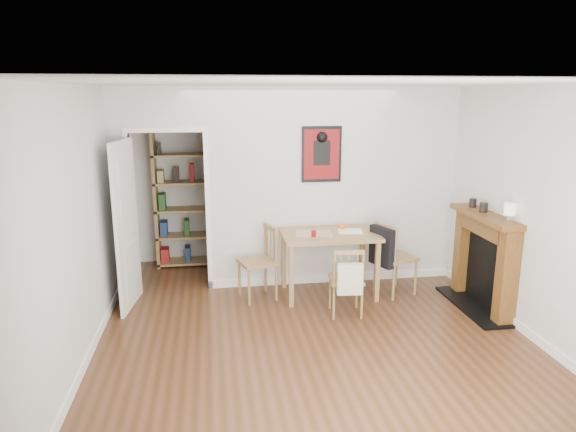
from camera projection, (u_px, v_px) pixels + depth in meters
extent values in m
plane|color=brown|center=(309.00, 327.00, 5.66)|extent=(5.20, 5.20, 0.00)
plane|color=silver|center=(278.00, 175.00, 7.86)|extent=(4.50, 0.00, 4.50)
plane|color=silver|center=(400.00, 317.00, 2.86)|extent=(4.50, 0.00, 4.50)
plane|color=silver|center=(85.00, 220.00, 5.03)|extent=(0.00, 5.20, 5.20)
plane|color=silver|center=(510.00, 206.00, 5.68)|extent=(0.00, 5.20, 5.20)
plane|color=silver|center=(312.00, 84.00, 5.05)|extent=(5.20, 5.20, 0.00)
cube|color=silver|center=(333.00, 188.00, 6.79)|extent=(3.35, 0.10, 2.60)
cube|color=silver|center=(122.00, 193.00, 6.39)|extent=(0.25, 0.10, 2.60)
cube|color=silver|center=(164.00, 109.00, 6.24)|extent=(0.90, 0.10, 0.55)
cube|color=white|center=(131.00, 214.00, 6.47)|extent=(0.06, 0.14, 2.05)
cube|color=white|center=(208.00, 212.00, 6.61)|extent=(0.06, 0.14, 2.05)
cube|color=white|center=(332.00, 278.00, 7.02)|extent=(3.35, 0.02, 0.10)
cube|color=white|center=(84.00, 367.00, 4.75)|extent=(0.02, 4.00, 0.10)
cube|color=white|center=(529.00, 334.00, 5.40)|extent=(0.02, 4.00, 0.10)
cube|color=white|center=(127.00, 226.00, 6.03)|extent=(0.15, 0.80, 2.00)
cube|color=black|center=(322.00, 154.00, 6.59)|extent=(0.52, 0.02, 0.72)
cube|color=maroon|center=(322.00, 154.00, 6.58)|extent=(0.46, 0.00, 0.64)
cube|color=#A1774B|center=(330.00, 235.00, 6.40)|extent=(1.20, 0.76, 0.04)
cube|color=#A1774B|center=(291.00, 276.00, 6.12)|extent=(0.05, 0.05, 0.77)
cube|color=#A1774B|center=(377.00, 272.00, 6.27)|extent=(0.05, 0.05, 0.77)
cube|color=#A1774B|center=(284.00, 260.00, 6.73)|extent=(0.05, 0.05, 0.77)
cube|color=#A1774B|center=(362.00, 256.00, 6.88)|extent=(0.05, 0.05, 0.77)
cube|color=black|center=(381.00, 247.00, 6.36)|extent=(0.24, 0.40, 0.49)
cube|color=beige|center=(349.00, 278.00, 5.69)|extent=(0.29, 0.12, 0.36)
cube|color=#A1774B|center=(156.00, 196.00, 7.46)|extent=(0.04, 0.36, 2.12)
cube|color=#A1774B|center=(214.00, 194.00, 7.58)|extent=(0.04, 0.36, 2.12)
cube|color=#A1774B|center=(188.00, 261.00, 7.75)|extent=(0.89, 0.36, 0.03)
cube|color=#A1774B|center=(186.00, 209.00, 7.57)|extent=(0.89, 0.36, 0.03)
cube|color=#A1774B|center=(182.00, 125.00, 7.28)|extent=(0.89, 0.36, 0.03)
cube|color=maroon|center=(185.00, 195.00, 7.52)|extent=(0.78, 0.29, 0.29)
cube|color=brown|center=(507.00, 278.00, 5.61)|extent=(0.20, 0.16, 1.10)
cube|color=brown|center=(464.00, 251.00, 6.56)|extent=(0.20, 0.16, 1.10)
cube|color=brown|center=(486.00, 216.00, 5.94)|extent=(0.30, 1.21, 0.06)
cube|color=brown|center=(487.00, 227.00, 5.98)|extent=(0.20, 0.85, 0.20)
cube|color=black|center=(488.00, 271.00, 6.11)|extent=(0.08, 0.81, 0.88)
cube|color=black|center=(475.00, 306.00, 6.20)|extent=(0.45, 1.25, 0.03)
cylinder|color=maroon|center=(314.00, 234.00, 6.23)|extent=(0.06, 0.06, 0.08)
sphere|color=#FF570D|center=(342.00, 226.00, 6.55)|extent=(0.09, 0.09, 0.09)
cube|color=beige|center=(314.00, 233.00, 6.39)|extent=(0.49, 0.40, 0.00)
cube|color=white|center=(350.00, 231.00, 6.46)|extent=(0.33, 0.26, 0.01)
cylinder|color=silver|center=(509.00, 218.00, 5.56)|extent=(0.06, 0.06, 0.07)
cylinder|color=beige|center=(510.00, 209.00, 5.54)|extent=(0.13, 0.13, 0.13)
cylinder|color=black|center=(484.00, 207.00, 6.00)|extent=(0.10, 0.10, 0.12)
cylinder|color=black|center=(473.00, 203.00, 6.25)|extent=(0.09, 0.09, 0.11)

